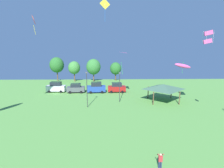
% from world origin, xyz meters
% --- Properties ---
extents(person_standing_near_foreground, '(0.52, 0.47, 1.62)m').
position_xyz_m(person_standing_near_foreground, '(3.33, 13.98, 0.90)').
color(person_standing_near_foreground, navy).
rests_on(person_standing_near_foreground, ground).
extents(kite_flying_1, '(2.07, 2.68, 3.99)m').
position_xyz_m(kite_flying_1, '(0.63, 36.93, 9.04)').
color(kite_flying_1, '#E54C93').
extents(kite_flying_4, '(3.82, 0.99, 2.40)m').
position_xyz_m(kite_flying_4, '(14.84, 37.58, 7.02)').
color(kite_flying_4, '#E54C93').
extents(kite_flying_7, '(1.58, 1.52, 2.11)m').
position_xyz_m(kite_flying_7, '(14.11, 27.58, 12.52)').
color(kite_flying_7, '#E54C93').
extents(kite_flying_8, '(1.84, 0.72, 3.91)m').
position_xyz_m(kite_flying_8, '(-1.94, 33.15, 18.35)').
color(kite_flying_8, yellow).
extents(kite_flying_9, '(0.61, 1.38, 2.97)m').
position_xyz_m(kite_flying_9, '(-13.23, 29.46, 15.10)').
color(kite_flying_9, red).
extents(parked_car_leftmost, '(4.66, 2.08, 2.58)m').
position_xyz_m(parked_car_leftmost, '(-14.43, 42.62, 1.26)').
color(parked_car_leftmost, silver).
rests_on(parked_car_leftmost, ground).
extents(parked_car_second_from_left, '(4.38, 2.26, 2.27)m').
position_xyz_m(parked_car_second_from_left, '(-9.39, 41.97, 1.13)').
color(parked_car_second_from_left, '#4C5156').
rests_on(parked_car_second_from_left, ground).
extents(parked_car_third_from_left, '(4.59, 2.34, 2.63)m').
position_xyz_m(parked_car_third_from_left, '(-4.35, 41.82, 1.28)').
color(parked_car_third_from_left, '#234299').
rests_on(parked_car_third_from_left, ground).
extents(parked_car_rightmost_in_row, '(4.37, 2.09, 2.40)m').
position_xyz_m(parked_car_rightmost_in_row, '(0.69, 42.10, 1.18)').
color(parked_car_rightmost_in_row, maroon).
rests_on(parked_car_rightmost_in_row, ground).
extents(park_pavilion, '(6.62, 5.83, 3.60)m').
position_xyz_m(park_pavilion, '(9.88, 34.49, 3.08)').
color(park_pavilion, brown).
rests_on(park_pavilion, ground).
extents(light_post_0, '(0.36, 0.20, 6.64)m').
position_xyz_m(light_post_0, '(-5.31, 31.13, 3.72)').
color(light_post_0, '#2D2D33').
rests_on(light_post_0, ground).
extents(light_post_1, '(0.36, 0.20, 6.11)m').
position_xyz_m(light_post_1, '(0.88, 34.22, 3.45)').
color(light_post_1, '#2D2D33').
rests_on(light_post_1, ground).
extents(treeline_tree_0, '(4.62, 4.62, 7.82)m').
position_xyz_m(treeline_tree_0, '(-18.32, 57.76, 5.27)').
color(treeline_tree_0, brown).
rests_on(treeline_tree_0, ground).
extents(treeline_tree_1, '(3.80, 3.80, 6.58)m').
position_xyz_m(treeline_tree_1, '(-12.43, 56.56, 4.47)').
color(treeline_tree_1, brown).
rests_on(treeline_tree_1, ground).
extents(treeline_tree_2, '(4.62, 4.62, 7.33)m').
position_xyz_m(treeline_tree_2, '(-6.16, 56.43, 4.78)').
color(treeline_tree_2, brown).
rests_on(treeline_tree_2, ground).
extents(treeline_tree_3, '(3.74, 3.74, 6.13)m').
position_xyz_m(treeline_tree_3, '(1.07, 57.77, 4.05)').
color(treeline_tree_3, brown).
rests_on(treeline_tree_3, ground).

